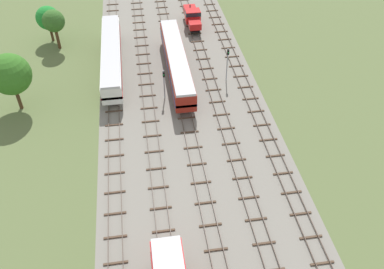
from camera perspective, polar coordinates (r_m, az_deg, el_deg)
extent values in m
plane|color=#5B6B3D|center=(63.65, -1.99, 7.62)|extent=(480.00, 480.00, 0.00)
cube|color=gray|center=(63.65, -1.99, 7.62)|extent=(23.71, 176.00, 0.01)
cube|color=#47382D|center=(64.29, -11.58, 7.33)|extent=(0.07, 126.00, 0.15)
cube|color=#47382D|center=(64.20, -10.29, 7.47)|extent=(0.07, 126.00, 0.15)
cube|color=brown|center=(41.85, -10.63, -17.27)|extent=(2.40, 0.22, 0.14)
cube|color=brown|center=(43.51, -10.67, -13.92)|extent=(2.40, 0.22, 0.14)
cube|color=brown|center=(45.31, -10.71, -10.82)|extent=(2.40, 0.22, 0.14)
cube|color=brown|center=(47.23, -10.74, -7.96)|extent=(2.40, 0.22, 0.14)
cube|color=brown|center=(49.26, -10.77, -5.34)|extent=(2.40, 0.22, 0.14)
cube|color=brown|center=(51.38, -10.80, -2.92)|extent=(2.40, 0.22, 0.14)
cube|color=brown|center=(53.59, -10.83, -0.70)|extent=(2.40, 0.22, 0.14)
cube|color=brown|center=(55.87, -10.85, 1.34)|extent=(2.40, 0.22, 0.14)
cube|color=brown|center=(58.21, -10.87, 3.21)|extent=(2.40, 0.22, 0.14)
cube|color=brown|center=(60.62, -10.89, 4.95)|extent=(2.40, 0.22, 0.14)
cube|color=brown|center=(63.07, -10.91, 6.54)|extent=(2.40, 0.22, 0.14)
cube|color=brown|center=(65.57, -10.93, 8.02)|extent=(2.40, 0.22, 0.14)
cube|color=brown|center=(68.11, -10.94, 9.39)|extent=(2.40, 0.22, 0.14)
cube|color=brown|center=(70.69, -10.96, 10.66)|extent=(2.40, 0.22, 0.14)
cube|color=brown|center=(73.30, -10.97, 11.83)|extent=(2.40, 0.22, 0.14)
cube|color=brown|center=(75.94, -10.99, 12.93)|extent=(2.40, 0.22, 0.14)
cube|color=brown|center=(78.60, -11.00, 13.96)|extent=(2.40, 0.22, 0.14)
cube|color=brown|center=(81.29, -11.01, 14.91)|extent=(2.40, 0.22, 0.14)
cube|color=brown|center=(84.00, -11.02, 15.81)|extent=(2.40, 0.22, 0.14)
cube|color=brown|center=(86.73, -11.03, 16.64)|extent=(2.40, 0.22, 0.14)
cube|color=brown|center=(89.47, -11.04, 17.43)|extent=(2.40, 0.22, 0.14)
cube|color=#47382D|center=(64.11, -7.16, 7.79)|extent=(0.07, 126.00, 0.15)
cube|color=#47382D|center=(64.13, -5.88, 7.92)|extent=(0.07, 126.00, 0.15)
cube|color=brown|center=(41.66, -3.59, -16.65)|extent=(2.40, 0.22, 0.14)
cube|color=brown|center=(43.32, -4.01, -13.31)|extent=(2.40, 0.22, 0.14)
cube|color=brown|center=(45.13, -4.38, -10.23)|extent=(2.40, 0.22, 0.14)
cube|color=brown|center=(47.06, -4.72, -7.39)|extent=(2.40, 0.22, 0.14)
cube|color=brown|center=(49.09, -5.03, -4.78)|extent=(2.40, 0.22, 0.14)
cube|color=brown|center=(51.22, -5.32, -2.39)|extent=(2.40, 0.22, 0.14)
cube|color=brown|center=(53.44, -5.57, -0.18)|extent=(2.40, 0.22, 0.14)
cube|color=brown|center=(55.72, -5.81, 1.84)|extent=(2.40, 0.22, 0.14)
cube|color=brown|center=(58.08, -6.03, 3.70)|extent=(2.40, 0.22, 0.14)
cube|color=brown|center=(60.48, -6.23, 5.42)|extent=(2.40, 0.22, 0.14)
cube|color=brown|center=(62.94, -6.42, 7.00)|extent=(2.40, 0.22, 0.14)
cube|color=brown|center=(65.45, -6.60, 8.47)|extent=(2.40, 0.22, 0.14)
cube|color=brown|center=(68.00, -6.76, 9.82)|extent=(2.40, 0.22, 0.14)
cube|color=brown|center=(70.58, -6.91, 11.08)|extent=(2.40, 0.22, 0.14)
cube|color=brown|center=(73.19, -7.05, 12.24)|extent=(2.40, 0.22, 0.14)
cube|color=brown|center=(75.83, -7.19, 13.33)|extent=(2.40, 0.22, 0.14)
cube|color=brown|center=(78.50, -7.31, 14.34)|extent=(2.40, 0.22, 0.14)
cube|color=brown|center=(81.19, -7.43, 15.29)|extent=(2.40, 0.22, 0.14)
cube|color=brown|center=(83.90, -7.54, 16.17)|extent=(2.40, 0.22, 0.14)
cube|color=brown|center=(86.63, -7.65, 17.00)|extent=(2.40, 0.22, 0.14)
cube|color=brown|center=(89.38, -7.75, 17.78)|extent=(2.40, 0.22, 0.14)
cube|color=#47382D|center=(64.30, -2.75, 8.21)|extent=(0.07, 126.00, 0.15)
cube|color=#47382D|center=(64.43, -1.46, 8.32)|extent=(0.07, 126.00, 0.15)
cube|color=brown|center=(42.04, 3.37, -15.80)|extent=(2.40, 0.22, 0.14)
cube|color=brown|center=(43.70, 2.59, -12.54)|extent=(2.40, 0.22, 0.14)
cube|color=brown|center=(45.49, 1.89, -9.53)|extent=(2.40, 0.22, 0.14)
cube|color=brown|center=(47.40, 1.25, -6.74)|extent=(2.40, 0.22, 0.14)
cube|color=brown|center=(49.42, 0.67, -4.18)|extent=(2.40, 0.22, 0.14)
cube|color=brown|center=(51.54, 0.15, -1.83)|extent=(2.40, 0.22, 0.14)
cube|color=brown|center=(53.74, -0.34, 0.34)|extent=(2.40, 0.22, 0.14)
cube|color=brown|center=(56.01, -0.79, 2.33)|extent=(2.40, 0.22, 0.14)
cube|color=brown|center=(58.35, -1.20, 4.17)|extent=(2.40, 0.22, 0.14)
cube|color=brown|center=(60.75, -1.58, 5.86)|extent=(2.40, 0.22, 0.14)
cube|color=brown|center=(63.20, -1.93, 7.42)|extent=(2.40, 0.22, 0.14)
cube|color=brown|center=(65.70, -2.26, 8.87)|extent=(2.40, 0.22, 0.14)
cube|color=brown|center=(68.23, -2.57, 10.20)|extent=(2.40, 0.22, 0.14)
cube|color=brown|center=(70.81, -2.86, 11.44)|extent=(2.40, 0.22, 0.14)
cube|color=brown|center=(73.41, -3.13, 12.60)|extent=(2.40, 0.22, 0.14)
cube|color=brown|center=(76.04, -3.38, 13.67)|extent=(2.40, 0.22, 0.14)
cube|color=brown|center=(78.71, -3.62, 14.67)|extent=(2.40, 0.22, 0.14)
cube|color=brown|center=(81.39, -3.85, 15.60)|extent=(2.40, 0.22, 0.14)
cube|color=brown|center=(84.09, -4.06, 16.48)|extent=(2.40, 0.22, 0.14)
cube|color=brown|center=(86.82, -4.26, 17.30)|extent=(2.40, 0.22, 0.14)
cube|color=brown|center=(89.56, -4.45, 18.07)|extent=(2.40, 0.22, 0.14)
cube|color=#47382D|center=(64.88, 1.63, 8.57)|extent=(0.07, 126.00, 0.15)
cube|color=#47382D|center=(65.11, 2.89, 8.67)|extent=(0.07, 126.00, 0.15)
cube|color=brown|center=(43.00, 10.04, -14.77)|extent=(2.40, 0.22, 0.14)
cube|color=brown|center=(44.61, 8.95, -11.64)|extent=(2.40, 0.22, 0.14)
cube|color=brown|center=(46.37, 7.97, -8.73)|extent=(2.40, 0.22, 0.14)
cube|color=brown|center=(48.25, 7.07, -6.04)|extent=(2.40, 0.22, 0.14)
cube|color=brown|center=(50.23, 6.24, -3.56)|extent=(2.40, 0.22, 0.14)
cube|color=brown|center=(52.32, 5.49, -1.27)|extent=(2.40, 0.22, 0.14)
cube|color=brown|center=(54.49, 4.80, 0.85)|extent=(2.40, 0.22, 0.14)
cube|color=brown|center=(56.73, 4.15, 2.80)|extent=(2.40, 0.22, 0.14)
cube|color=brown|center=(59.04, 3.56, 4.59)|extent=(2.40, 0.22, 0.14)
cube|color=brown|center=(61.41, 3.01, 6.25)|extent=(2.40, 0.22, 0.14)
cube|color=brown|center=(63.84, 2.50, 7.79)|extent=(2.40, 0.22, 0.14)
cube|color=brown|center=(66.31, 2.02, 9.21)|extent=(2.40, 0.22, 0.14)
cube|color=brown|center=(68.82, 1.57, 10.53)|extent=(2.40, 0.22, 0.14)
cube|color=brown|center=(71.38, 1.16, 11.75)|extent=(2.40, 0.22, 0.14)
cube|color=brown|center=(73.96, 0.76, 12.89)|extent=(2.40, 0.22, 0.14)
cube|color=brown|center=(76.58, 0.39, 13.95)|extent=(2.40, 0.22, 0.14)
cube|color=brown|center=(79.22, 0.05, 14.94)|extent=(2.40, 0.22, 0.14)
cube|color=brown|center=(81.88, -0.28, 15.86)|extent=(2.40, 0.22, 0.14)
cube|color=brown|center=(84.57, -0.59, 16.73)|extent=(2.40, 0.22, 0.14)
cube|color=brown|center=(87.28, -0.88, 17.54)|extent=(2.40, 0.22, 0.14)
cube|color=brown|center=(90.01, -1.16, 18.30)|extent=(2.40, 0.22, 0.14)
cube|color=#47382D|center=(65.81, 5.91, 8.88)|extent=(0.07, 126.00, 0.15)
cube|color=#47382D|center=(66.15, 7.13, 8.96)|extent=(0.07, 126.00, 0.15)
cube|color=brown|center=(43.07, 17.75, -16.79)|extent=(2.40, 0.22, 0.14)
cube|color=brown|center=(44.48, 16.29, -13.62)|extent=(2.40, 0.22, 0.14)
cube|color=brown|center=(46.04, 14.95, -10.66)|extent=(2.40, 0.22, 0.14)
cube|color=brown|center=(47.75, 13.73, -7.89)|extent=(2.40, 0.22, 0.14)
cube|color=brown|center=(49.57, 12.61, -5.31)|extent=(2.40, 0.22, 0.14)
cube|color=brown|center=(51.51, 11.58, -2.93)|extent=(2.40, 0.22, 0.14)
cube|color=brown|center=(53.54, 10.63, -0.72)|extent=(2.40, 0.22, 0.14)
cube|color=brown|center=(55.66, 9.75, 1.33)|extent=(2.40, 0.22, 0.14)
cube|color=brown|center=(57.86, 8.94, 3.22)|extent=(2.40, 0.22, 0.14)
cube|color=brown|center=(60.13, 8.19, 4.98)|extent=(2.40, 0.22, 0.14)
cube|color=brown|center=(62.46, 7.48, 6.60)|extent=(2.40, 0.22, 0.14)
cube|color=brown|center=(64.85, 6.83, 8.10)|extent=(2.40, 0.22, 0.14)
cube|color=brown|center=(67.28, 6.21, 9.50)|extent=(2.40, 0.22, 0.14)
cube|color=brown|center=(69.76, 5.64, 10.79)|extent=(2.40, 0.22, 0.14)
cube|color=brown|center=(72.28, 5.10, 12.00)|extent=(2.40, 0.22, 0.14)
cube|color=brown|center=(74.83, 4.59, 13.12)|extent=(2.40, 0.22, 0.14)
cube|color=brown|center=(77.42, 4.11, 14.17)|extent=(2.40, 0.22, 0.14)
cube|color=brown|center=(80.03, 3.66, 15.14)|extent=(2.40, 0.22, 0.14)
cube|color=brown|center=(82.67, 3.24, 16.06)|extent=(2.40, 0.22, 0.14)
cube|color=brown|center=(85.34, 2.83, 16.92)|extent=(2.40, 0.22, 0.14)
cube|color=brown|center=(88.02, 2.45, 17.72)|extent=(2.40, 0.22, 0.14)
cube|color=maroon|center=(63.48, -2.19, 10.11)|extent=(2.90, 22.00, 2.60)
cube|color=#193F99|center=(63.62, -2.19, 9.91)|extent=(2.96, 22.00, 0.40)
cube|color=black|center=(63.15, -2.21, 10.62)|extent=(2.96, 20.24, 0.70)
cube|color=#B7B7BC|center=(62.73, -2.23, 11.27)|extent=(2.67, 22.00, 0.36)
cylinder|color=black|center=(70.71, -3.50, 11.97)|extent=(0.13, 0.84, 0.84)
cylinder|color=black|center=(70.82, -2.32, 12.07)|extent=(0.13, 0.84, 0.84)
cylinder|color=black|center=(72.28, -3.65, 12.66)|extent=(0.13, 0.84, 0.84)
cylinder|color=black|center=(72.39, -2.49, 12.75)|extent=(0.13, 0.84, 0.84)
cube|color=black|center=(71.54, -2.99, 12.37)|extent=(1.68, 2.20, 0.24)
cylinder|color=black|center=(56.79, -1.73, 3.77)|extent=(0.13, 0.84, 0.84)
cylinder|color=black|center=(56.93, -0.30, 3.90)|extent=(0.13, 0.84, 0.84)
cylinder|color=black|center=(58.22, -1.96, 4.84)|extent=(0.13, 0.84, 0.84)
cylinder|color=black|center=(58.36, -0.56, 4.96)|extent=(0.13, 0.84, 0.84)
cube|color=black|center=(57.57, -1.14, 4.37)|extent=(1.68, 2.20, 0.24)
cube|color=white|center=(66.14, -11.20, 10.71)|extent=(2.90, 22.00, 2.60)
cube|color=red|center=(66.27, -11.17, 10.52)|extent=(2.96, 22.00, 0.40)
cube|color=black|center=(65.82, -11.27, 11.19)|extent=(2.96, 20.24, 0.70)
cube|color=#B7B7BC|center=(65.42, -11.37, 11.82)|extent=(2.67, 22.00, 0.36)
cylinder|color=black|center=(73.53, -11.61, 12.41)|extent=(0.13, 0.84, 0.84)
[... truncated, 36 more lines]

